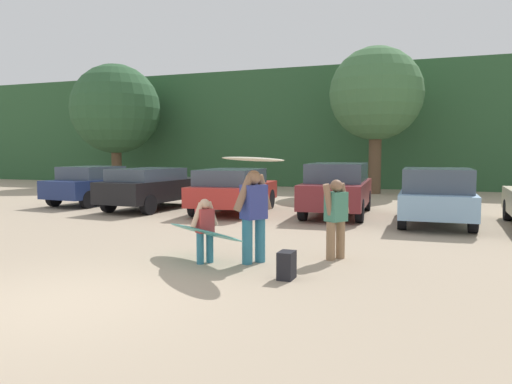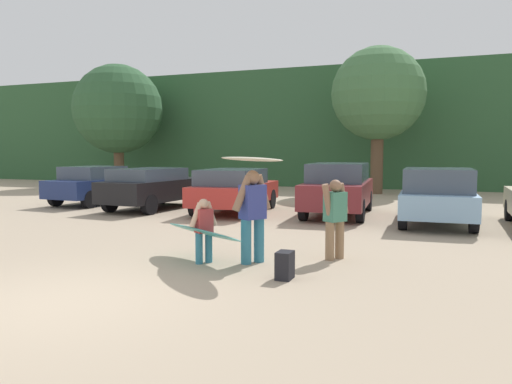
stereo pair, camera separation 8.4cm
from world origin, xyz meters
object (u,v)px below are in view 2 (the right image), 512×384
object	(u,v)px
parked_car_red	(234,189)
person_child	(204,227)
parked_car_black	(154,187)
surfboard_teal	(203,232)
parked_car_sky_blue	(437,195)
backpack_dropped	(285,265)
parked_car_navy	(96,184)
parked_car_maroon	(338,188)
surfboard_cream	(249,159)
person_adult	(253,211)
person_companion	(335,215)

from	to	relation	value
parked_car_red	person_child	size ratio (longest dim) A/B	3.77
parked_car_black	surfboard_teal	distance (m)	8.80
parked_car_sky_blue	backpack_dropped	bearing A→B (deg)	161.40
parked_car_navy	parked_car_red	distance (m)	6.14
parked_car_maroon	parked_car_navy	bearing A→B (deg)	85.85
parked_car_black	surfboard_cream	distance (m)	9.08
parked_car_red	person_adult	world-z (taller)	person_adult
parked_car_black	parked_car_red	xyz separation A→B (m)	(3.07, 0.11, 0.00)
parked_car_sky_blue	surfboard_teal	distance (m)	7.70
parked_car_navy	backpack_dropped	size ratio (longest dim) A/B	9.08
parked_car_red	surfboard_cream	size ratio (longest dim) A/B	2.13
parked_car_red	surfboard_cream	bearing A→B (deg)	-158.81
parked_car_navy	parked_car_sky_blue	xyz separation A→B (m)	(12.48, -0.95, 0.04)
person_adult	surfboard_teal	size ratio (longest dim) A/B	0.75
person_adult	person_child	size ratio (longest dim) A/B	1.44
backpack_dropped	surfboard_cream	bearing A→B (deg)	134.91
parked_car_navy	person_companion	bearing A→B (deg)	-117.28
parked_car_black	parked_car_red	bearing A→B (deg)	-84.29
person_companion	surfboard_cream	world-z (taller)	surfboard_cream
parked_car_maroon	person_companion	distance (m)	6.60
parked_car_navy	surfboard_cream	xyz separation A→B (m)	(9.31, -7.16, 1.13)
person_adult	person_child	xyz separation A→B (m)	(-0.83, -0.34, -0.29)
parked_car_maroon	person_companion	size ratio (longest dim) A/B	3.12
person_companion	surfboard_teal	size ratio (longest dim) A/B	0.67
parked_car_navy	parked_car_black	size ratio (longest dim) A/B	0.91
parked_car_red	surfboard_teal	distance (m)	7.40
person_companion	parked_car_navy	bearing A→B (deg)	1.66
parked_car_sky_blue	surfboard_teal	size ratio (longest dim) A/B	2.01
parked_car_red	person_companion	world-z (taller)	person_companion
parked_car_red	surfboard_teal	size ratio (longest dim) A/B	1.97
parked_car_red	surfboard_teal	xyz separation A→B (m)	(2.42, -6.98, -0.24)
parked_car_red	surfboard_cream	xyz separation A→B (m)	(3.20, -6.59, 1.11)
person_companion	parked_car_sky_blue	bearing A→B (deg)	-74.73
parked_car_navy	person_child	xyz separation A→B (m)	(8.60, -7.64, -0.11)
parked_car_black	surfboard_teal	world-z (taller)	parked_car_black
person_child	parked_car_maroon	bearing A→B (deg)	-64.04
parked_car_black	parked_car_maroon	xyz separation A→B (m)	(6.44, 0.70, 0.09)
parked_car_navy	surfboard_cream	size ratio (longest dim) A/B	1.94
surfboard_teal	backpack_dropped	world-z (taller)	surfboard_teal
parked_car_navy	person_adult	world-z (taller)	person_adult
parked_car_sky_blue	person_adult	bearing A→B (deg)	152.22
surfboard_cream	surfboard_teal	world-z (taller)	surfboard_cream
parked_car_black	parked_car_maroon	world-z (taller)	parked_car_maroon
parked_car_maroon	person_companion	xyz separation A→B (m)	(1.28, -6.47, -0.03)
backpack_dropped	person_companion	bearing A→B (deg)	76.13
parked_car_black	person_child	xyz separation A→B (m)	(5.55, -6.96, -0.13)
parked_car_sky_blue	person_adult	xyz separation A→B (m)	(-3.05, -6.36, 0.15)
surfboard_teal	parked_car_sky_blue	bearing A→B (deg)	-90.21
parked_car_red	parked_car_sky_blue	bearing A→B (deg)	-98.06
parked_car_black	surfboard_cream	size ratio (longest dim) A/B	2.12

